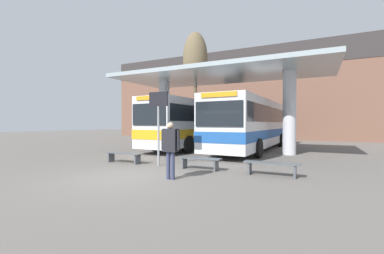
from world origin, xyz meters
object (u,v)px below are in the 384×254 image
at_px(transit_bus_left_bay, 198,122).
at_px(pedestrian_waiting, 170,145).
at_px(waiting_bench_far_platform, 271,166).
at_px(waiting_bench_near_pillar, 124,155).
at_px(parked_car_street, 258,131).
at_px(waiting_bench_mid_platform, 200,161).
at_px(info_sign_platform, 158,113).
at_px(poplar_tree_behind_left, 195,60).
at_px(transit_bus_center_bay, 253,123).

xyz_separation_m(transit_bus_left_bay, pedestrian_waiting, (3.79, -10.17, -0.74)).
relative_size(waiting_bench_far_platform, pedestrian_waiting, 1.02).
relative_size(transit_bus_left_bay, waiting_bench_far_platform, 6.25).
bearing_deg(waiting_bench_near_pillar, pedestrian_waiting, -28.38).
bearing_deg(pedestrian_waiting, parked_car_street, 93.79).
xyz_separation_m(waiting_bench_mid_platform, info_sign_platform, (-1.92, 0.02, 1.86)).
bearing_deg(transit_bus_left_bay, waiting_bench_far_platform, 131.59).
relative_size(waiting_bench_near_pillar, poplar_tree_behind_left, 0.18).
bearing_deg(waiting_bench_near_pillar, waiting_bench_far_platform, 0.00).
xyz_separation_m(waiting_bench_near_pillar, poplar_tree_behind_left, (-2.85, 13.39, 7.49)).
xyz_separation_m(transit_bus_center_bay, parked_car_street, (-1.60, 9.13, -0.81)).
bearing_deg(parked_car_street, waiting_bench_far_platform, -75.60).
xyz_separation_m(waiting_bench_far_platform, poplar_tree_behind_left, (-9.30, 13.39, 7.49)).
xyz_separation_m(waiting_bench_near_pillar, parked_car_street, (2.34, 17.33, 0.65)).
xyz_separation_m(transit_bus_center_bay, waiting_bench_near_pillar, (-3.94, -8.20, -1.46)).
height_order(waiting_bench_mid_platform, parked_car_street, parked_car_street).
height_order(waiting_bench_near_pillar, poplar_tree_behind_left, poplar_tree_behind_left).
xyz_separation_m(pedestrian_waiting, parked_car_street, (-1.31, 19.30, -0.12)).
height_order(waiting_bench_far_platform, pedestrian_waiting, pedestrian_waiting).
bearing_deg(waiting_bench_far_platform, poplar_tree_behind_left, 124.78).
relative_size(waiting_bench_mid_platform, poplar_tree_behind_left, 0.16).
distance_m(pedestrian_waiting, poplar_tree_behind_left, 17.98).
bearing_deg(info_sign_platform, poplar_tree_behind_left, 109.38).
bearing_deg(info_sign_platform, pedestrian_waiting, -47.97).
bearing_deg(transit_bus_left_bay, waiting_bench_near_pillar, 93.84).
bearing_deg(waiting_bench_mid_platform, waiting_bench_far_platform, 0.00).
bearing_deg(transit_bus_left_bay, info_sign_platform, 106.53).
relative_size(transit_bus_left_bay, poplar_tree_behind_left, 1.10).
distance_m(waiting_bench_far_platform, parked_car_street, 17.83).
height_order(transit_bus_left_bay, info_sign_platform, transit_bus_left_bay).
xyz_separation_m(info_sign_platform, pedestrian_waiting, (1.79, -1.99, -1.09)).
xyz_separation_m(transit_bus_center_bay, waiting_bench_mid_platform, (-0.17, -8.20, -1.47)).
bearing_deg(parked_car_street, poplar_tree_behind_left, -141.74).
bearing_deg(info_sign_platform, transit_bus_center_bay, 75.71).
relative_size(waiting_bench_near_pillar, info_sign_platform, 0.61).
bearing_deg(parked_car_street, transit_bus_left_bay, -104.19).
bearing_deg(transit_bus_center_bay, parked_car_street, -78.53).
height_order(waiting_bench_mid_platform, pedestrian_waiting, pedestrian_waiting).
height_order(pedestrian_waiting, parked_car_street, parked_car_street).
bearing_deg(poplar_tree_behind_left, waiting_bench_mid_platform, -63.70).
relative_size(waiting_bench_far_platform, poplar_tree_behind_left, 0.18).
relative_size(waiting_bench_mid_platform, parked_car_street, 0.38).
bearing_deg(poplar_tree_behind_left, transit_bus_left_bay, -62.50).
distance_m(transit_bus_left_bay, waiting_bench_mid_platform, 9.22).
relative_size(poplar_tree_behind_left, parked_car_street, 2.42).
distance_m(transit_bus_left_bay, poplar_tree_behind_left, 8.37).
bearing_deg(parked_car_street, waiting_bench_mid_platform, -84.23).
relative_size(transit_bus_center_bay, poplar_tree_behind_left, 1.18).
bearing_deg(waiting_bench_far_platform, parked_car_street, 103.34).
bearing_deg(parked_car_street, waiting_bench_near_pillar, -96.62).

